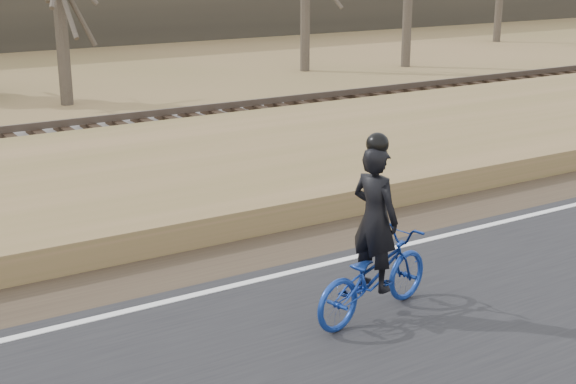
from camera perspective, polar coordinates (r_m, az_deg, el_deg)
ground at (r=13.41m, az=16.44°, el=-2.35°), size 120.00×120.00×0.00m
edge_line at (r=13.52m, az=15.84°, el=-1.86°), size 120.00×0.12×0.01m
shoulder at (r=14.19m, az=12.89°, el=-0.96°), size 120.00×1.60×0.04m
embankment at (r=16.31m, az=5.59°, el=2.42°), size 120.00×5.00×0.44m
ballast at (r=19.38m, az=-1.21°, el=4.80°), size 120.00×3.00×0.45m
railroad at (r=19.32m, az=-1.21°, el=5.68°), size 120.00×2.40×0.29m
cyclist at (r=9.48m, az=6.11°, el=-4.80°), size 2.01×1.07×2.22m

